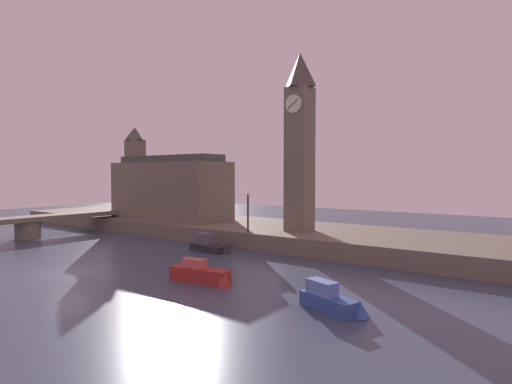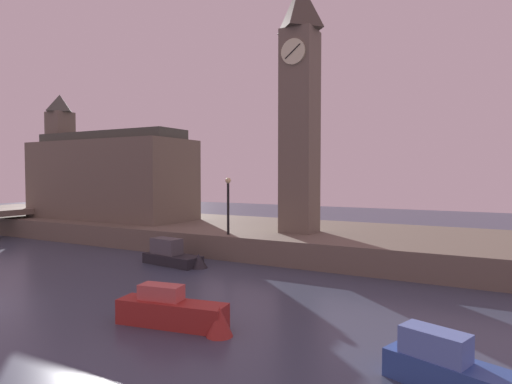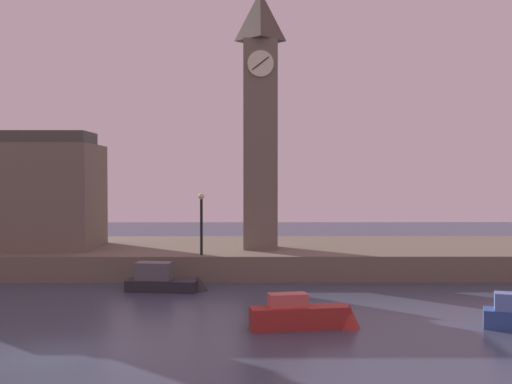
% 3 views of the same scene
% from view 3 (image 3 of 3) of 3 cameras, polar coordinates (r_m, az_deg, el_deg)
% --- Properties ---
extents(ground_plane, '(120.00, 120.00, 0.00)m').
position_cam_3_polar(ground_plane, '(23.18, -17.89, -13.90)').
color(ground_plane, '#384256').
extents(far_embankment, '(70.00, 12.00, 1.50)m').
position_cam_3_polar(far_embankment, '(42.20, -9.65, -5.83)').
color(far_embankment, '#6B6051').
rests_on(far_embankment, ground).
extents(clock_tower, '(2.34, 2.38, 16.29)m').
position_cam_3_polar(clock_tower, '(39.64, 0.40, 6.99)').
color(clock_tower, '#6B6051').
rests_on(clock_tower, far_embankment).
extents(streetlamp, '(0.36, 0.36, 3.60)m').
position_cam_3_polar(streetlamp, '(36.39, -5.02, -2.21)').
color(streetlamp, black).
rests_on(streetlamp, far_embankment).
extents(boat_dinghy_red, '(4.57, 1.65, 1.42)m').
position_cam_3_polar(boat_dinghy_red, '(25.52, 4.66, -11.18)').
color(boat_dinghy_red, maroon).
rests_on(boat_dinghy_red, ground).
extents(boat_barge_dark, '(4.52, 1.85, 1.67)m').
position_cam_3_polar(boat_barge_dark, '(33.70, -8.02, -8.11)').
color(boat_barge_dark, '#232328').
rests_on(boat_barge_dark, ground).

